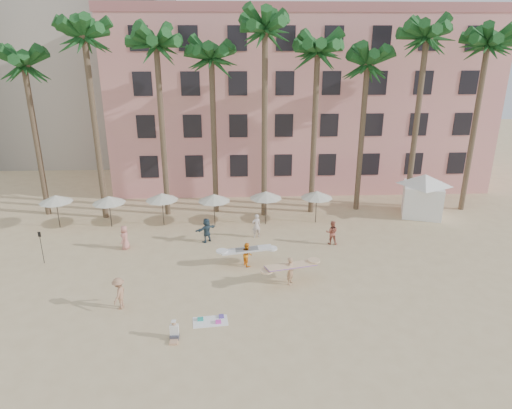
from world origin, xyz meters
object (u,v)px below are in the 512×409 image
Objects in this scene: cabana at (423,191)px; carrier_white at (247,253)px; carrier_yellow at (291,269)px; pink_hotel at (297,99)px.

carrier_white is (-14.65, -8.29, -1.20)m from cabana.
carrier_white is at bearing -150.50° from cabana.
carrier_yellow reaches higher than carrier_white.
cabana reaches higher than carrier_white.
carrier_yellow is (-3.13, -22.95, -7.02)m from pink_hotel.
cabana reaches higher than carrier_yellow.
cabana is 16.25m from carrier_yellow.
cabana is 1.75× the size of carrier_white.
pink_hotel reaches higher than cabana.
carrier_white is at bearing 135.50° from carrier_yellow.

